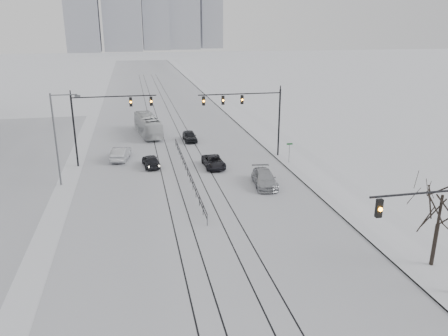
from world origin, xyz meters
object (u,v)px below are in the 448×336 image
(sedan_nb_front, at_px, (214,162))
(box_truck, at_px, (148,125))
(traffic_mast_near, at_px, (440,226))
(sedan_nb_far, at_px, (190,136))
(sedan_sb_outer, at_px, (121,153))
(sedan_nb_right, at_px, (264,179))
(sedan_sb_inner, at_px, (151,161))
(bare_tree, at_px, (441,203))

(sedan_nb_front, xyz_separation_m, box_truck, (-6.39, 16.66, 0.77))
(traffic_mast_near, relative_size, sedan_nb_far, 1.72)
(sedan_sb_outer, xyz_separation_m, sedan_nb_far, (8.98, 6.85, -0.07))
(sedan_nb_front, xyz_separation_m, sedan_nb_right, (3.78, -6.73, 0.10))
(traffic_mast_near, distance_m, sedan_sb_outer, 36.23)
(sedan_sb_inner, bearing_deg, sedan_nb_far, -125.18)
(traffic_mast_near, xyz_separation_m, sedan_nb_front, (-7.59, 26.39, -3.94))
(sedan_nb_right, bearing_deg, sedan_nb_far, 110.95)
(sedan_sb_outer, bearing_deg, sedan_nb_front, 164.74)
(sedan_sb_inner, distance_m, sedan_nb_far, 11.75)
(sedan_sb_outer, height_order, box_truck, box_truck)
(sedan_sb_outer, distance_m, sedan_nb_far, 11.29)
(traffic_mast_near, xyz_separation_m, box_truck, (-13.97, 43.05, -3.17))
(sedan_sb_outer, height_order, sedan_nb_far, sedan_sb_outer)
(sedan_sb_outer, xyz_separation_m, sedan_nb_right, (13.81, -11.77, -0.03))
(traffic_mast_near, bearing_deg, bare_tree, 51.24)
(sedan_nb_right, xyz_separation_m, box_truck, (-10.16, 23.38, 0.66))
(sedan_sb_outer, bearing_deg, box_truck, -96.02)
(sedan_sb_inner, distance_m, box_truck, 15.07)
(traffic_mast_near, distance_m, sedan_nb_front, 27.74)
(sedan_nb_right, relative_size, sedan_nb_far, 1.24)
(sedan_nb_right, distance_m, sedan_nb_far, 19.23)
(sedan_sb_inner, height_order, sedan_nb_right, sedan_nb_right)
(bare_tree, distance_m, sedan_sb_inner, 30.33)
(box_truck, bearing_deg, bare_tree, 104.38)
(sedan_nb_right, bearing_deg, traffic_mast_near, -72.63)
(sedan_nb_front, distance_m, sedan_nb_right, 7.71)
(bare_tree, xyz_separation_m, sedan_sb_inner, (-16.74, 25.00, -3.80))
(bare_tree, xyz_separation_m, sedan_nb_far, (-11.06, 35.27, -3.80))
(sedan_sb_inner, relative_size, sedan_nb_front, 0.89)
(bare_tree, relative_size, sedan_nb_far, 1.50)
(sedan_sb_inner, relative_size, box_truck, 0.40)
(sedan_sb_inner, bearing_deg, sedan_sb_outer, -52.42)
(bare_tree, height_order, sedan_nb_front, bare_tree)
(traffic_mast_near, relative_size, bare_tree, 1.15)
(sedan_nb_front, bearing_deg, sedan_sb_outer, 151.74)
(sedan_nb_right, bearing_deg, box_truck, 119.88)
(traffic_mast_near, relative_size, sedan_nb_front, 1.55)
(sedan_sb_outer, distance_m, sedan_nb_right, 18.14)
(traffic_mast_near, relative_size, sedan_nb_right, 1.39)
(sedan_sb_outer, bearing_deg, sedan_nb_right, 150.99)
(traffic_mast_near, height_order, sedan_sb_outer, traffic_mast_near)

